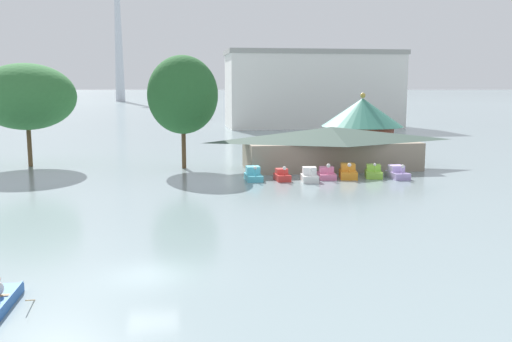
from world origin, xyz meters
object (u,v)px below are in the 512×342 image
pedal_boat_orange (348,172)px  shoreline_tree_tall_left (26,97)px  shoreline_tree_mid (183,95)px  pedal_boat_white (310,176)px  background_building_block (313,89)px  pedal_boat_red (282,176)px  pedal_boat_lime (374,172)px  pedal_boat_cyan (253,175)px  green_roof_pavilion (362,123)px  pedal_boat_lavender (397,173)px  pedal_boat_pink (327,174)px  boathouse (331,147)px

pedal_boat_orange → shoreline_tree_tall_left: (-33.53, 13.38, 7.38)m
shoreline_tree_tall_left → shoreline_tree_mid: shoreline_tree_mid is taller
pedal_boat_white → shoreline_tree_mid: shoreline_tree_mid is taller
pedal_boat_orange → background_building_block: (13.74, 67.01, 7.73)m
pedal_boat_red → pedal_boat_lime: pedal_boat_lime is taller
pedal_boat_cyan → green_roof_pavilion: bearing=134.7°
background_building_block → pedal_boat_red: bearing=-107.0°
pedal_boat_lavender → green_roof_pavilion: size_ratio=0.27×
green_roof_pavilion → shoreline_tree_mid: bearing=-161.8°
pedal_boat_lime → green_roof_pavilion: bearing=-179.1°
pedal_boat_pink → background_building_block: 69.29m
pedal_boat_cyan → green_roof_pavilion: size_ratio=0.28×
pedal_boat_cyan → green_roof_pavilion: (16.95, 16.70, 3.74)m
boathouse → shoreline_tree_mid: size_ratio=1.63×
shoreline_tree_tall_left → background_building_block: size_ratio=0.31×
pedal_boat_lavender → pedal_boat_orange: bearing=-100.5°
pedal_boat_red → pedal_boat_white: pedal_boat_red is taller
pedal_boat_cyan → pedal_boat_red: bearing=76.5°
pedal_boat_white → pedal_boat_red: bearing=-105.4°
pedal_boat_red → pedal_boat_orange: 6.87m
pedal_boat_cyan → background_building_block: bearing=160.9°
green_roof_pavilion → shoreline_tree_tall_left: shoreline_tree_tall_left is taller
pedal_boat_cyan → pedal_boat_pink: size_ratio=1.09×
pedal_boat_orange → green_roof_pavilion: bearing=169.4°
pedal_boat_white → pedal_boat_pink: 2.60m
pedal_boat_lavender → boathouse: size_ratio=0.14×
pedal_boat_lime → background_building_block: background_building_block is taller
pedal_boat_lime → boathouse: boathouse is taller
pedal_boat_pink → pedal_boat_orange: (2.22, -0.04, 0.11)m
shoreline_tree_tall_left → background_building_block: bearing=48.6°
pedal_boat_lavender → boathouse: bearing=-148.2°
pedal_boat_cyan → boathouse: 11.76m
pedal_boat_cyan → pedal_boat_lime: 12.33m
pedal_boat_red → green_roof_pavilion: 22.74m
pedal_boat_cyan → shoreline_tree_mid: size_ratio=0.23×
pedal_boat_lavender → shoreline_tree_tall_left: (-38.42, 14.17, 7.45)m
pedal_boat_pink → green_roof_pavilion: size_ratio=0.25×
pedal_boat_cyan → shoreline_tree_mid: 13.48m
pedal_boat_red → shoreline_tree_tall_left: shoreline_tree_tall_left is taller
shoreline_tree_mid → pedal_boat_red: bearing=-46.2°
pedal_boat_pink → pedal_boat_lavender: pedal_boat_pink is taller
green_roof_pavilion → pedal_boat_lavender: bearing=-97.9°
background_building_block → pedal_boat_lavender: bearing=-97.4°
shoreline_tree_mid → pedal_boat_orange: bearing=-29.7°
pedal_boat_red → pedal_boat_pink: bearing=93.5°
pedal_boat_cyan → green_roof_pavilion: 24.08m
background_building_block → green_roof_pavilion: bearing=-97.3°
pedal_boat_red → boathouse: (6.95, 7.01, 1.98)m
pedal_boat_white → background_building_block: 71.23m
boathouse → shoreline_tree_tall_left: 34.75m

